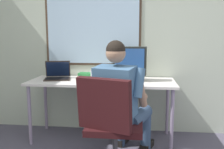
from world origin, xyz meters
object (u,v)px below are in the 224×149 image
Objects in this scene: desk at (102,86)px; book_stack at (85,76)px; office_chair at (110,119)px; person_seated at (121,100)px; crt_monitor at (130,62)px; wine_glass at (94,74)px; laptop at (58,74)px.

book_stack is (-0.22, 0.06, 0.11)m from desk.
desk is at bearing 104.09° from office_chair.
desk is 0.62m from person_seated.
person_seated is at bearing -96.19° from crt_monitor.
office_chair is at bearing -107.26° from person_seated.
wine_glass is at bearing 112.52° from office_chair.
book_stack is at bearing 116.13° from office_chair.
wine_glass reaches higher than book_stack.
desk is 12.65× the size of wine_glass.
person_seated is 0.80m from book_stack.
person_seated reaches higher than laptop.
person_seated is 3.03× the size of crt_monitor.
wine_glass is (-0.35, 0.39, 0.20)m from person_seated.
office_chair reaches higher than wine_glass.
person_seated reaches higher than wine_glass.
crt_monitor is at bearing 5.58° from desk.
wine_glass is at bearing -114.09° from desk.
wine_glass is (-0.07, -0.15, 0.17)m from desk.
laptop is 2.65× the size of wine_glass.
desk is 8.26× the size of book_stack.
book_stack reaches higher than desk.
crt_monitor is 1.11× the size of laptop.
person_seated is at bearing 72.74° from office_chair.
laptop is at bearing 157.54° from wine_glass.
crt_monitor reaches higher than book_stack.
office_chair is 2.52× the size of laptop.
crt_monitor is at bearing 80.29° from office_chair.
desk is at bearing -174.42° from crt_monitor.
office_chair is 1.00m from book_stack.
book_stack is at bearing 125.94° from wine_glass.
laptop is (-0.79, 0.87, 0.27)m from office_chair.
wine_glass is at bearing -22.46° from laptop.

